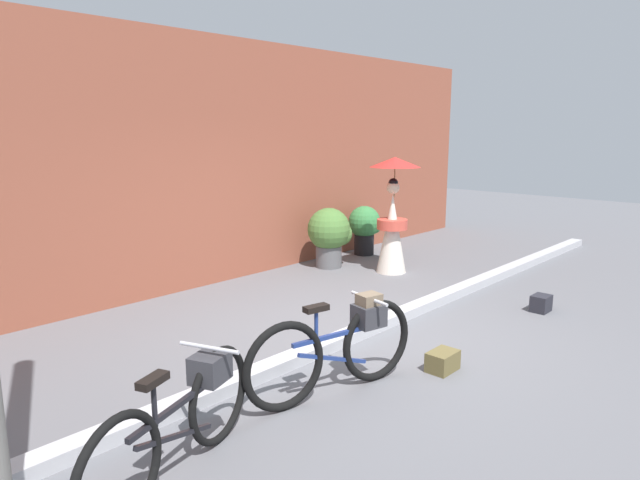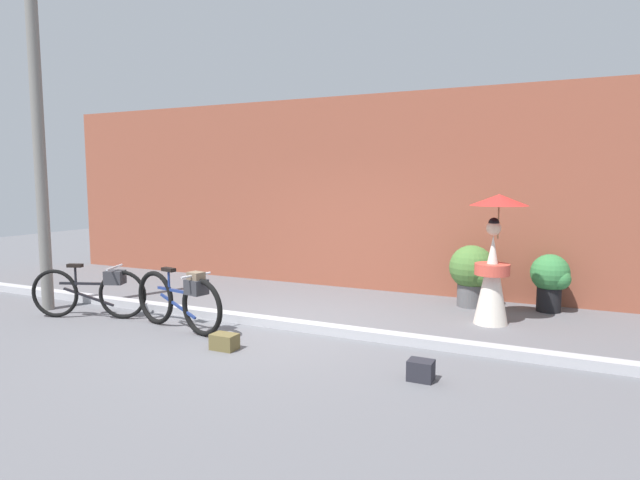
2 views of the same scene
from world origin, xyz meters
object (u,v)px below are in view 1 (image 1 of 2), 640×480
backpack_on_pavement (541,303)px  backpack_spare (443,361)px  bicycle_far_side (181,418)px  person_with_parasol (393,215)px  potted_plant_small (330,234)px  potted_plant_by_door (365,226)px  bicycle_near_officer (339,345)px

backpack_on_pavement → backpack_spare: bearing=-179.6°
bicycle_far_side → person_with_parasol: person_with_parasol is taller
bicycle_far_side → person_with_parasol: bearing=22.1°
bicycle_far_side → person_with_parasol: (5.43, 2.21, 0.52)m
potted_plant_small → backpack_spare: 4.30m
bicycle_far_side → potted_plant_small: size_ratio=1.67×
bicycle_far_side → potted_plant_by_door: size_ratio=1.86×
potted_plant_by_door → bicycle_far_side: bearing=-151.6°
person_with_parasol → backpack_on_pavement: (-0.36, -2.60, -0.83)m
bicycle_near_officer → bicycle_far_side: bearing=-178.9°
potted_plant_small → backpack_on_pavement: 3.58m
person_with_parasol → potted_plant_by_door: (0.73, 1.13, -0.41)m
bicycle_near_officer → bicycle_far_side: (-1.62, -0.03, -0.02)m
bicycle_far_side → potted_plant_small: (5.00, 3.16, 0.16)m
person_with_parasol → backpack_on_pavement: 2.75m
bicycle_near_officer → potted_plant_by_door: (4.54, 3.30, 0.09)m
potted_plant_by_door → potted_plant_small: potted_plant_small is taller
bicycle_near_officer → potted_plant_small: 4.60m
backpack_on_pavement → bicycle_near_officer: bearing=173.0°
potted_plant_by_door → backpack_on_pavement: 3.91m
person_with_parasol → bicycle_near_officer: bearing=-150.3°
potted_plant_small → backpack_on_pavement: (0.08, -3.55, -0.46)m
bicycle_near_officer → person_with_parasol: person_with_parasol is taller
person_with_parasol → potted_plant_by_door: size_ratio=2.05×
backpack_on_pavement → bicycle_far_side: bearing=175.6°
bicycle_near_officer → person_with_parasol: bearing=29.7°
potted_plant_by_door → backpack_on_pavement: bearing=-106.3°
backpack_on_pavement → backpack_spare: backpack_on_pavement is taller
potted_plant_by_door → person_with_parasol: bearing=-122.9°
bicycle_far_side → backpack_on_pavement: bicycle_far_side is taller
bicycle_far_side → person_with_parasol: 5.89m
person_with_parasol → potted_plant_by_door: bearing=57.1°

